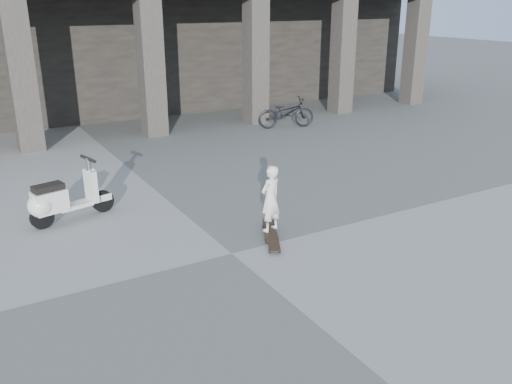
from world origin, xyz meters
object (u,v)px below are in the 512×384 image
child (270,199)px  bicycle (286,113)px  scooter (57,201)px  skateboard_spare (273,242)px  longboard (270,231)px

child → bicycle: bearing=-142.6°
child → scooter: size_ratio=0.73×
skateboard_spare → bicycle: 8.96m
skateboard_spare → scooter: bearing=73.7°
bicycle → child: bearing=161.7°
child → bicycle: 8.50m
child → scooter: bearing=-55.3°
longboard → child: size_ratio=0.79×
child → scooter: 3.93m
skateboard_spare → scooter: (-2.92, 2.80, 0.39)m
scooter → bicycle: bearing=16.6°
longboard → bicycle: 8.51m
skateboard_spare → scooter: scooter is taller
child → scooter: child is taller
child → bicycle: size_ratio=0.65×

